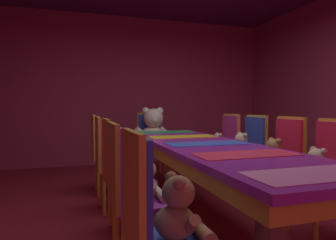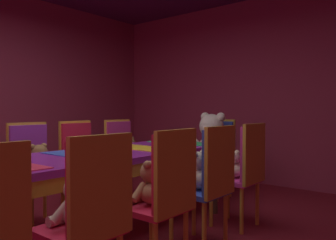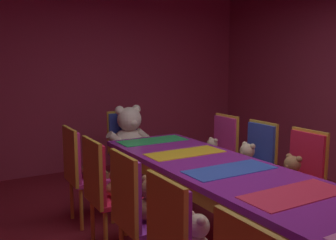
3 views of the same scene
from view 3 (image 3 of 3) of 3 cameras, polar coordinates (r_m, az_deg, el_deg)
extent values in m
cube|color=#99334C|center=(5.85, -11.02, 6.49)|extent=(5.20, 0.12, 2.80)
cube|color=purple|center=(3.15, 9.33, -7.91)|extent=(0.90, 3.15, 0.05)
cube|color=gold|center=(3.17, 9.30, -9.20)|extent=(0.88, 3.09, 0.10)
cylinder|color=#4C3826|center=(4.58, 1.50, -7.34)|extent=(0.07, 0.07, 0.69)
cylinder|color=#4C3826|center=(4.24, -7.42, -8.73)|extent=(0.07, 0.07, 0.69)
cube|color=#E52D4C|center=(2.69, 18.65, -10.57)|extent=(0.77, 0.32, 0.01)
cube|color=blue|center=(3.14, 9.34, -7.42)|extent=(0.77, 0.32, 0.01)
cube|color=yellow|center=(3.66, 2.63, -4.98)|extent=(0.77, 0.32, 0.01)
cube|color=green|center=(4.23, -2.33, -3.13)|extent=(0.77, 0.32, 0.01)
cube|color=purple|center=(2.18, 0.18, -15.70)|extent=(0.05, 0.38, 0.50)
cube|color=gold|center=(2.17, -0.34, -15.82)|extent=(0.03, 0.41, 0.55)
sphere|color=beige|center=(2.29, 4.55, -15.67)|extent=(0.14, 0.14, 0.14)
sphere|color=#FDDCAD|center=(2.32, 5.56, -15.64)|extent=(0.05, 0.05, 0.05)
sphere|color=beige|center=(2.30, 3.47, -14.11)|extent=(0.05, 0.05, 0.05)
sphere|color=beige|center=(2.22, 5.04, -14.99)|extent=(0.05, 0.05, 0.05)
cylinder|color=beige|center=(2.42, 3.69, -17.28)|extent=(0.05, 0.12, 0.12)
cube|color=purple|center=(2.88, -2.79, -15.26)|extent=(0.40, 0.40, 0.04)
cube|color=purple|center=(2.71, -6.27, -10.74)|extent=(0.05, 0.38, 0.50)
cube|color=gold|center=(2.70, -6.70, -10.81)|extent=(0.03, 0.41, 0.55)
cylinder|color=gold|center=(3.17, -1.48, -17.46)|extent=(0.04, 0.04, 0.42)
ellipsoid|color=olive|center=(2.84, -2.81, -13.23)|extent=(0.20, 0.20, 0.16)
sphere|color=olive|center=(2.79, -2.50, -10.37)|extent=(0.16, 0.16, 0.16)
sphere|color=#AE7747|center=(2.82, -1.49, -10.42)|extent=(0.06, 0.06, 0.06)
sphere|color=olive|center=(2.82, -3.43, -8.89)|extent=(0.06, 0.06, 0.06)
sphere|color=olive|center=(2.71, -2.24, -9.57)|extent=(0.06, 0.06, 0.06)
cylinder|color=olive|center=(2.93, -3.01, -12.14)|extent=(0.06, 0.14, 0.13)
cylinder|color=olive|center=(2.77, -1.02, -13.45)|extent=(0.06, 0.14, 0.13)
cylinder|color=olive|center=(2.96, -0.96, -13.41)|extent=(0.07, 0.15, 0.07)
cylinder|color=olive|center=(2.87, 0.13, -14.11)|extent=(0.07, 0.15, 0.07)
cube|color=red|center=(3.36, -7.90, -11.72)|extent=(0.40, 0.40, 0.04)
cube|color=red|center=(3.22, -10.99, -7.68)|extent=(0.05, 0.38, 0.50)
cube|color=gold|center=(3.21, -11.36, -7.73)|extent=(0.03, 0.41, 0.55)
cylinder|color=gold|center=(3.64, -6.42, -13.94)|extent=(0.04, 0.04, 0.42)
cylinder|color=gold|center=(3.38, -4.13, -15.80)|extent=(0.04, 0.04, 0.42)
cylinder|color=gold|center=(3.54, -11.33, -14.77)|extent=(0.04, 0.04, 0.42)
cylinder|color=gold|center=(3.26, -9.40, -16.81)|extent=(0.04, 0.04, 0.42)
ellipsoid|color=#9E7247|center=(3.33, -7.94, -10.22)|extent=(0.17, 0.17, 0.13)
sphere|color=#9E7247|center=(3.30, -7.74, -8.22)|extent=(0.13, 0.13, 0.13)
sphere|color=tan|center=(3.32, -7.01, -8.28)|extent=(0.05, 0.05, 0.05)
sphere|color=#9E7247|center=(3.33, -8.33, -7.20)|extent=(0.05, 0.05, 0.05)
sphere|color=#9E7247|center=(3.24, -7.66, -7.63)|extent=(0.05, 0.05, 0.05)
cylinder|color=#9E7247|center=(3.41, -7.94, -9.52)|extent=(0.05, 0.12, 0.11)
cylinder|color=#9E7247|center=(3.27, -6.81, -10.33)|extent=(0.05, 0.12, 0.11)
cylinder|color=#9E7247|center=(3.43, -6.51, -10.45)|extent=(0.06, 0.12, 0.06)
cylinder|color=#9E7247|center=(3.35, -5.89, -10.89)|extent=(0.06, 0.12, 0.06)
cube|color=#CC338C|center=(3.93, -11.54, -8.78)|extent=(0.40, 0.40, 0.04)
cube|color=#CC338C|center=(3.81, -14.24, -5.22)|extent=(0.05, 0.38, 0.50)
cube|color=gold|center=(3.80, -14.55, -5.26)|extent=(0.03, 0.41, 0.55)
cylinder|color=gold|center=(4.20, -10.07, -10.91)|extent=(0.04, 0.04, 0.42)
cylinder|color=gold|center=(3.92, -8.40, -12.32)|extent=(0.04, 0.04, 0.42)
cylinder|color=gold|center=(4.11, -14.34, -11.50)|extent=(0.04, 0.04, 0.42)
cylinder|color=gold|center=(3.82, -12.97, -13.02)|extent=(0.04, 0.04, 0.42)
ellipsoid|color=brown|center=(3.90, -11.59, -7.29)|extent=(0.20, 0.20, 0.16)
sphere|color=brown|center=(3.87, -11.41, -5.26)|extent=(0.16, 0.16, 0.16)
sphere|color=#99663C|center=(3.89, -10.66, -5.34)|extent=(0.06, 0.06, 0.06)
sphere|color=brown|center=(3.91, -11.96, -4.26)|extent=(0.06, 0.06, 0.06)
sphere|color=brown|center=(3.80, -11.40, -4.62)|extent=(0.06, 0.06, 0.06)
cylinder|color=brown|center=(4.00, -11.51, -6.66)|extent=(0.05, 0.14, 0.13)
cylinder|color=brown|center=(3.82, -10.55, -7.36)|extent=(0.05, 0.14, 0.13)
cylinder|color=brown|center=(4.00, -10.07, -7.62)|extent=(0.07, 0.15, 0.07)
cylinder|color=brown|center=(3.91, -9.54, -8.00)|extent=(0.07, 0.15, 0.07)
cylinder|color=gold|center=(3.45, 21.61, -15.89)|extent=(0.04, 0.04, 0.42)
cylinder|color=beige|center=(3.31, 23.90, -11.80)|extent=(0.06, 0.14, 0.06)
cube|color=red|center=(3.75, 18.27, -9.91)|extent=(0.40, 0.40, 0.04)
cube|color=red|center=(3.81, 20.27, -5.50)|extent=(0.05, 0.38, 0.50)
cube|color=gold|center=(3.83, 20.48, -5.45)|extent=(0.03, 0.41, 0.55)
cylinder|color=gold|center=(4.04, 17.92, -12.00)|extent=(0.04, 0.04, 0.42)
cylinder|color=gold|center=(3.85, 21.56, -13.23)|extent=(0.04, 0.04, 0.42)
cylinder|color=gold|center=(3.82, 14.63, -13.08)|extent=(0.04, 0.04, 0.42)
cylinder|color=gold|center=(3.62, 18.32, -14.49)|extent=(0.04, 0.04, 0.42)
ellipsoid|color=#9E7247|center=(3.72, 18.35, -8.37)|extent=(0.19, 0.19, 0.15)
sphere|color=#9E7247|center=(3.67, 18.28, -6.34)|extent=(0.15, 0.15, 0.15)
sphere|color=tan|center=(3.64, 17.72, -6.65)|extent=(0.06, 0.06, 0.06)
sphere|color=#9E7247|center=(3.63, 19.19, -5.60)|extent=(0.06, 0.06, 0.06)
sphere|color=#9E7247|center=(3.71, 17.82, -5.26)|extent=(0.06, 0.06, 0.06)
cylinder|color=#9E7247|center=(3.63, 19.09, -8.60)|extent=(0.05, 0.14, 0.13)
cylinder|color=#9E7247|center=(3.75, 16.84, -7.93)|extent=(0.05, 0.14, 0.13)
cylinder|color=#9E7247|center=(3.61, 17.59, -9.71)|extent=(0.07, 0.14, 0.07)
cylinder|color=#9E7247|center=(3.68, 16.40, -9.33)|extent=(0.07, 0.14, 0.07)
cube|color=#2D47B2|center=(4.13, 11.95, -7.96)|extent=(0.40, 0.40, 0.04)
cube|color=#2D47B2|center=(4.18, 13.90, -3.99)|extent=(0.05, 0.38, 0.50)
cube|color=gold|center=(4.19, 14.11, -3.95)|extent=(0.03, 0.41, 0.55)
cylinder|color=gold|center=(4.41, 12.00, -10.00)|extent=(0.04, 0.04, 0.42)
cylinder|color=gold|center=(4.19, 15.00, -11.10)|extent=(0.04, 0.04, 0.42)
cylinder|color=gold|center=(4.21, 8.72, -10.81)|extent=(0.04, 0.04, 0.42)
cylinder|color=gold|center=(3.98, 11.68, -12.05)|extent=(0.04, 0.04, 0.42)
ellipsoid|color=beige|center=(4.10, 12.00, -6.52)|extent=(0.20, 0.20, 0.16)
sphere|color=beige|center=(4.05, 11.88, -4.61)|extent=(0.16, 0.16, 0.16)
sphere|color=#FDDCAD|center=(4.02, 11.30, -4.88)|extent=(0.06, 0.06, 0.06)
sphere|color=beige|center=(4.01, 12.66, -3.91)|extent=(0.06, 0.06, 0.06)
sphere|color=beige|center=(4.09, 11.53, -3.61)|extent=(0.06, 0.06, 0.06)
cylinder|color=beige|center=(4.00, 12.53, -6.69)|extent=(0.05, 0.14, 0.13)
cylinder|color=beige|center=(4.14, 10.66, -6.10)|extent=(0.05, 0.14, 0.13)
cylinder|color=beige|center=(3.99, 11.10, -7.70)|extent=(0.07, 0.15, 0.07)
cylinder|color=beige|center=(4.07, 10.12, -7.36)|extent=(0.07, 0.15, 0.07)
cube|color=#CC338C|center=(4.57, 6.79, -6.18)|extent=(0.40, 0.40, 0.04)
cube|color=#CC338C|center=(4.62, 8.63, -2.62)|extent=(0.05, 0.38, 0.50)
cube|color=gold|center=(4.63, 8.84, -2.59)|extent=(0.03, 0.41, 0.55)
cylinder|color=gold|center=(4.85, 7.11, -8.13)|extent=(0.04, 0.04, 0.42)
cylinder|color=gold|center=(4.61, 9.56, -9.08)|extent=(0.04, 0.04, 0.42)
cylinder|color=gold|center=(4.67, 3.96, -8.75)|extent=(0.04, 0.04, 0.42)
cylinder|color=gold|center=(4.42, 6.33, -9.79)|extent=(0.04, 0.04, 0.42)
ellipsoid|color=beige|center=(4.55, 6.81, -5.06)|extent=(0.16, 0.16, 0.13)
sphere|color=beige|center=(4.52, 6.69, -3.63)|extent=(0.13, 0.13, 0.13)
sphere|color=#FDDCAD|center=(4.49, 6.24, -3.81)|extent=(0.05, 0.05, 0.05)
sphere|color=beige|center=(4.48, 7.23, -3.11)|extent=(0.05, 0.05, 0.05)
sphere|color=beige|center=(4.55, 6.48, -2.89)|extent=(0.05, 0.05, 0.05)
cylinder|color=beige|center=(4.47, 7.10, -5.16)|extent=(0.05, 0.12, 0.11)
cylinder|color=beige|center=(4.59, 5.86, -4.75)|extent=(0.05, 0.12, 0.11)
cylinder|color=beige|center=(4.47, 6.04, -5.89)|extent=(0.06, 0.12, 0.06)
cylinder|color=beige|center=(4.53, 5.39, -5.66)|extent=(0.06, 0.12, 0.06)
cube|color=#2D47B2|center=(4.87, -5.96, -5.24)|extent=(0.40, 0.40, 0.04)
cube|color=#2D47B2|center=(4.98, -6.86, -1.78)|extent=(0.38, 0.05, 0.50)
cube|color=gold|center=(4.99, -6.96, -1.74)|extent=(0.41, 0.03, 0.55)
cylinder|color=gold|center=(5.14, -5.02, -7.15)|extent=(0.04, 0.04, 0.42)
cylinder|color=gold|center=(4.86, -3.39, -8.05)|extent=(0.04, 0.04, 0.42)
cylinder|color=gold|center=(5.01, -8.36, -7.61)|extent=(0.04, 0.04, 0.42)
cylinder|color=gold|center=(4.73, -6.88, -8.57)|extent=(0.04, 0.04, 0.42)
ellipsoid|color=silver|center=(4.83, -5.99, -3.07)|extent=(0.38, 0.38, 0.31)
sphere|color=silver|center=(4.75, -5.88, 0.12)|extent=(0.31, 0.31, 0.31)
sphere|color=white|center=(4.66, -5.34, -0.32)|extent=(0.11, 0.11, 0.11)
sphere|color=silver|center=(4.81, -4.82, 1.63)|extent=(0.11, 0.11, 0.11)
sphere|color=silver|center=(4.72, -7.34, 1.45)|extent=(0.11, 0.11, 0.11)
cylinder|color=silver|center=(4.83, -3.55, -2.65)|extent=(0.27, 0.11, 0.25)
cylinder|color=silver|center=(4.68, -7.73, -3.10)|extent=(0.27, 0.11, 0.25)
cylinder|color=silver|center=(4.67, -3.57, -4.73)|extent=(0.29, 0.13, 0.13)
cylinder|color=silver|center=(4.59, -5.83, -5.01)|extent=(0.29, 0.13, 0.13)
camera|label=1|loc=(0.93, 74.31, -31.42)|focal=32.27mm
camera|label=2|loc=(4.34, 51.54, -1.16)|focal=36.96mm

